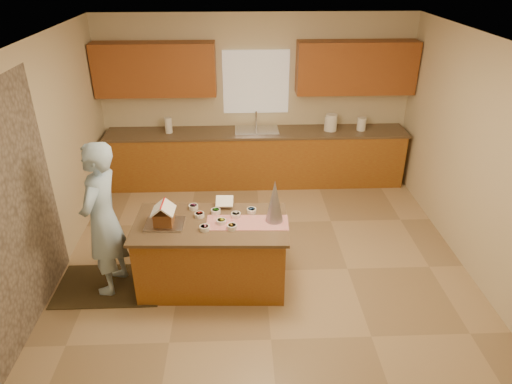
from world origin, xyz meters
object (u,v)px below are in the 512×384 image
Objects in this scene: gingerbread_house at (164,216)px; boy at (103,220)px; island_base at (212,255)px; tinsel_tree at (275,201)px.

boy is at bearing 178.60° from gingerbread_house.
island_base is 3.27× the size of tinsel_tree.
island_base is at bearing 101.45° from boy.
gingerbread_house is at bearing -178.10° from tinsel_tree.
island_base is 6.18× the size of gingerbread_house.
gingerbread_house is (0.67, -0.02, 0.04)m from boy.
boy reaches higher than tinsel_tree.
tinsel_tree is 1.22m from gingerbread_house.
boy is (-1.17, -0.01, 0.51)m from island_base.
island_base is 0.99m from tinsel_tree.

